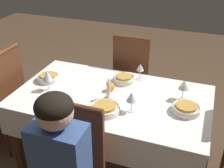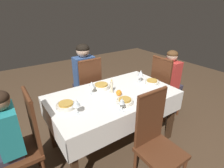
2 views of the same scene
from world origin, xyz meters
name	(u,v)px [view 1 (image 1 of 2)]	position (x,y,z in m)	size (l,w,h in m)	color
ground_plane	(112,164)	(0.00, 0.00, 0.00)	(8.00, 8.00, 0.00)	#4C3826
dining_table	(112,105)	(0.00, 0.00, 0.64)	(1.50, 0.86, 0.72)	white
chair_east	(4,98)	(1.00, 0.07, 0.53)	(0.38, 0.38, 1.01)	#562D19
chair_south	(133,78)	(0.02, -0.68, 0.53)	(0.38, 0.38, 1.01)	#562D19
bowl_north	(105,108)	(-0.03, 0.22, 0.75)	(0.22, 0.22, 0.06)	silver
wine_glass_north	(132,97)	(-0.20, 0.15, 0.84)	(0.08, 0.08, 0.15)	white
bowl_east	(48,77)	(0.60, -0.05, 0.75)	(0.19, 0.19, 0.06)	silver
wine_glass_east	(47,76)	(0.51, 0.09, 0.85)	(0.08, 0.08, 0.17)	white
bowl_west	(186,109)	(-0.57, 0.03, 0.75)	(0.20, 0.20, 0.06)	silver
wine_glass_west	(184,85)	(-0.52, -0.14, 0.84)	(0.08, 0.08, 0.16)	white
bowl_south	(124,79)	(-0.02, -0.25, 0.75)	(0.18, 0.18, 0.06)	silver
wine_glass_south	(140,68)	(-0.13, -0.34, 0.83)	(0.07, 0.07, 0.14)	white
candle_centerpiece	(108,91)	(0.01, 0.05, 0.79)	(0.06, 0.06, 0.17)	beige
orange_fruit	(111,87)	(0.03, -0.07, 0.76)	(0.07, 0.07, 0.07)	orange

